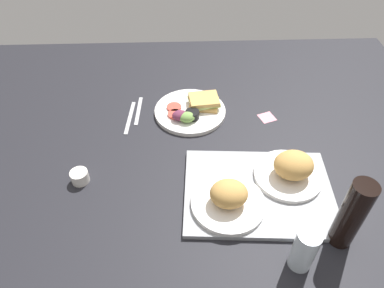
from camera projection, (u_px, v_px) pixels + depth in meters
ground_plane at (197, 149)px, 125.73cm from camera, size 190.00×150.00×3.00cm
serving_tray at (258, 192)px, 109.18cm from camera, size 47.03×35.82×1.60cm
bread_plate_near at (291, 169)px, 109.82cm from camera, size 21.29×21.29×9.71cm
bread_plate_far at (228, 198)px, 102.61cm from camera, size 21.79×21.79×8.87cm
plate_with_salad at (192, 110)px, 136.31cm from camera, size 27.24×27.24×5.40cm
drinking_glass at (304, 250)px, 88.57cm from camera, size 6.03×6.03×13.58cm
soda_bottle at (352, 215)px, 90.36cm from camera, size 6.40×6.40×23.01cm
espresso_cup at (80, 177)px, 111.98cm from camera, size 5.60×5.60×4.00cm
fork at (139, 111)px, 138.54cm from camera, size 2.22×17.05×0.50cm
knife at (130, 117)px, 135.58cm from camera, size 2.88×19.05×0.50cm
sticky_note at (267, 117)px, 135.86cm from camera, size 7.20×7.20×0.12cm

